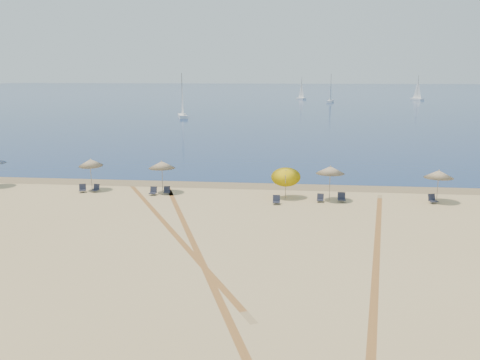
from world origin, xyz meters
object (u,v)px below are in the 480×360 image
object	(u,v)px
umbrella_5	(439,174)
sailboat_1	(417,93)
umbrella_2	(162,165)
chair_5	(276,200)
umbrella_1	(91,163)
sailboat_2	(331,94)
chair_1	(83,189)
sailboat_0	(182,104)
chair_7	(342,198)
umbrella_3	(286,174)
chair_8	(433,199)
chair_2	(96,188)
sailboat_3	(301,93)
chair_6	(320,198)
chair_3	(153,191)
chair_4	(167,191)
umbrella_4	(330,170)

from	to	relation	value
umbrella_5	sailboat_1	distance (m)	150.36
umbrella_2	chair_5	size ratio (longest dim) A/B	4.08
umbrella_2	sailboat_1	xyz separation A→B (m)	(51.58, 146.52, 0.30)
umbrella_1	umbrella_2	xyz separation A→B (m)	(5.95, -0.18, -0.03)
sailboat_2	umbrella_5	bearing A→B (deg)	-79.46
chair_1	sailboat_0	size ratio (longest dim) A/B	0.08
umbrella_2	chair_7	size ratio (longest dim) A/B	3.80
umbrella_3	sailboat_2	distance (m)	130.37
chair_8	chair_2	bearing A→B (deg)	160.55
chair_8	sailboat_3	distance (m)	149.06
chair_6	chair_8	bearing A→B (deg)	8.07
umbrella_3	chair_3	size ratio (longest dim) A/B	4.17
sailboat_0	chair_4	bearing A→B (deg)	-95.73
chair_8	umbrella_3	bearing A→B (deg)	160.54
umbrella_5	chair_6	size ratio (longest dim) A/B	3.99
chair_2	umbrella_5	bearing A→B (deg)	10.64
umbrella_3	chair_3	world-z (taller)	umbrella_3
umbrella_4	sailboat_1	distance (m)	152.55
chair_4	chair_6	size ratio (longest dim) A/B	1.05
umbrella_3	chair_2	size ratio (longest dim) A/B	3.91
chair_5	chair_2	bearing A→B (deg)	169.74
umbrella_1	chair_7	size ratio (longest dim) A/B	3.86
chair_3	sailboat_2	distance (m)	131.77
umbrella_1	umbrella_4	bearing A→B (deg)	-3.84
chair_7	umbrella_1	bearing A→B (deg)	174.90
chair_1	chair_8	distance (m)	27.06
sailboat_2	sailboat_1	bearing A→B (deg)	39.99
chair_2	sailboat_2	distance (m)	132.14
sailboat_1	chair_3	bearing A→B (deg)	-133.82
umbrella_5	umbrella_4	bearing A→B (deg)	-177.10
umbrella_5	sailboat_1	world-z (taller)	sailboat_1
chair_1	chair_2	xyz separation A→B (m)	(1.01, 0.21, -0.01)
umbrella_5	chair_8	xyz separation A→B (m)	(-0.40, -0.41, -1.81)
umbrella_3	sailboat_3	world-z (taller)	sailboat_3
umbrella_3	umbrella_4	size ratio (longest dim) A/B	1.01
umbrella_3	chair_2	bearing A→B (deg)	178.42
chair_2	umbrella_4	bearing A→B (deg)	9.12
chair_6	chair_8	distance (m)	8.21
chair_8	sailboat_2	distance (m)	130.23
chair_4	chair_7	world-z (taller)	chair_7
umbrella_1	sailboat_1	bearing A→B (deg)	68.54
umbrella_5	sailboat_0	xyz separation A→B (m)	(-34.65, 68.52, 0.70)
chair_1	chair_3	xyz separation A→B (m)	(5.90, -0.31, -0.00)
chair_7	chair_3	bearing A→B (deg)	177.45
umbrella_2	chair_8	world-z (taller)	umbrella_2
chair_1	sailboat_3	size ratio (longest dim) A/B	0.10
chair_6	sailboat_0	distance (m)	74.24
chair_5	chair_6	distance (m)	3.37
chair_6	chair_3	bearing A→B (deg)	-179.04
umbrella_1	sailboat_1	distance (m)	157.24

